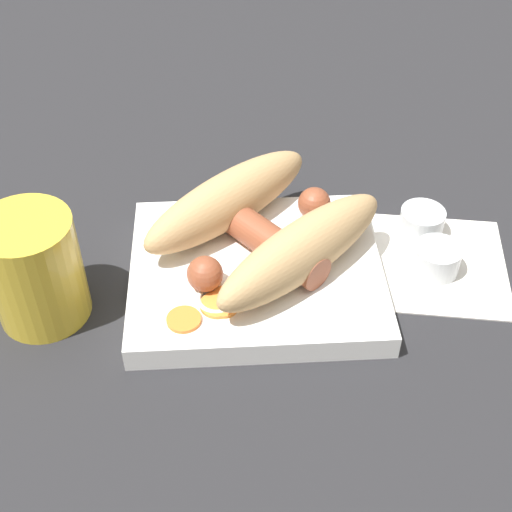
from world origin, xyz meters
name	(u,v)px	position (x,y,z in m)	size (l,w,h in m)	color
ground_plane	(256,283)	(0.00, 0.00, 0.00)	(3.00, 3.00, 0.00)	#232326
food_tray	(256,274)	(0.00, 0.00, 0.01)	(0.22, 0.18, 0.02)	white
bread_roll	(264,224)	(0.01, 0.02, 0.05)	(0.23, 0.23, 0.05)	tan
sausage	(263,237)	(0.01, 0.02, 0.04)	(0.13, 0.12, 0.03)	brown
pickled_veggies	(214,304)	(-0.04, -0.05, 0.02)	(0.07, 0.06, 0.00)	orange
napkin	(434,263)	(0.16, 0.01, 0.00)	(0.15, 0.15, 0.00)	white
condiment_cup_near	(436,261)	(0.16, 0.01, 0.01)	(0.04, 0.04, 0.03)	silver
condiment_cup_far	(421,224)	(0.16, 0.06, 0.01)	(0.04, 0.04, 0.03)	silver
drink_glass	(35,270)	(-0.18, -0.02, 0.05)	(0.08, 0.08, 0.10)	gold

